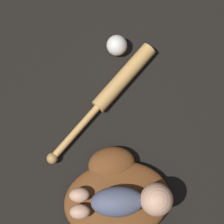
% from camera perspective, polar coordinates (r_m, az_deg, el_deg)
% --- Properties ---
extents(ground_plane, '(6.00, 6.00, 0.00)m').
position_cam_1_polar(ground_plane, '(1.36, 4.10, -14.06)').
color(ground_plane, black).
extents(baseball_glove, '(0.44, 0.39, 0.08)m').
position_cam_1_polar(baseball_glove, '(1.32, 0.63, -12.43)').
color(baseball_glove, brown).
rests_on(baseball_glove, ground).
extents(baby_figure, '(0.33, 0.22, 0.11)m').
position_cam_1_polar(baby_figure, '(1.24, 2.70, -13.41)').
color(baby_figure, '#4C516B').
rests_on(baby_figure, baseball_glove).
extents(baseball_bat, '(0.54, 0.24, 0.06)m').
position_cam_1_polar(baseball_bat, '(1.38, 0.24, 3.52)').
color(baseball_bat, tan).
rests_on(baseball_bat, ground).
extents(baseball, '(0.08, 0.08, 0.08)m').
position_cam_1_polar(baseball, '(1.42, 0.75, 10.12)').
color(baseball, white).
rests_on(baseball, ground).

